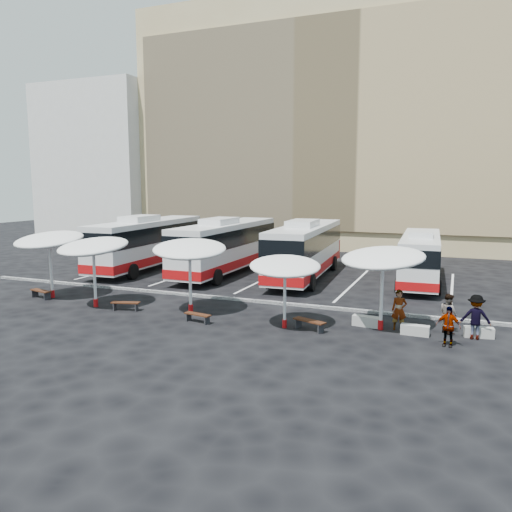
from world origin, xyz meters
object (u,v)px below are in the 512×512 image
at_px(bus_3, 420,256).
at_px(conc_bench_1, 415,330).
at_px(bus_2, 306,248).
at_px(conc_bench_0, 367,321).
at_px(wood_bench_0, 41,292).
at_px(conc_bench_2, 479,332).
at_px(passenger_3, 476,317).
at_px(passenger_1, 449,313).
at_px(sunshade_1, 93,247).
at_px(wood_bench_2, 198,316).
at_px(sunshade_4, 383,258).
at_px(passenger_0, 399,310).
at_px(wood_bench_3, 309,323).
at_px(wood_bench_1, 126,304).
at_px(passenger_2, 448,326).
at_px(sunshade_2, 190,249).
at_px(sunshade_0, 49,240).
at_px(bus_0, 148,241).
at_px(bus_1, 226,245).
at_px(sunshade_3, 285,266).

relative_size(bus_3, conc_bench_1, 9.43).
height_order(bus_2, conc_bench_0, bus_2).
bearing_deg(bus_2, conc_bench_1, -57.31).
bearing_deg(wood_bench_0, conc_bench_2, 3.37).
xyz_separation_m(bus_3, passenger_3, (3.06, -11.91, -0.85)).
bearing_deg(passenger_1, sunshade_1, 58.97).
height_order(wood_bench_2, passenger_1, passenger_1).
distance_m(sunshade_4, passenger_0, 2.46).
height_order(bus_2, sunshade_4, bus_2).
relative_size(sunshade_1, wood_bench_3, 2.49).
height_order(wood_bench_1, wood_bench_3, wood_bench_3).
bearing_deg(passenger_2, sunshade_4, 163.24).
distance_m(conc_bench_1, conc_bench_2, 2.63).
relative_size(sunshade_2, conc_bench_0, 3.85).
xyz_separation_m(wood_bench_3, conc_bench_1, (4.42, 1.05, -0.14)).
xyz_separation_m(wood_bench_1, conc_bench_1, (14.20, 1.16, -0.12)).
distance_m(bus_2, wood_bench_3, 12.91).
bearing_deg(sunshade_0, passenger_1, 3.15).
bearing_deg(passenger_0, sunshade_2, 176.34).
height_order(conc_bench_0, conc_bench_1, conc_bench_0).
distance_m(wood_bench_2, conc_bench_2, 12.44).
height_order(wood_bench_0, conc_bench_1, wood_bench_0).
height_order(conc_bench_0, passenger_0, passenger_0).
distance_m(sunshade_2, wood_bench_3, 7.10).
bearing_deg(wood_bench_3, passenger_0, 23.95).
bearing_deg(wood_bench_1, conc_bench_2, 6.23).
bearing_deg(passenger_1, passenger_3, -153.30).
height_order(bus_3, conc_bench_2, bus_3).
xyz_separation_m(bus_0, sunshade_4, (19.07, -10.06, 1.11)).
height_order(sunshade_0, sunshade_1, sunshade_0).
xyz_separation_m(sunshade_4, conc_bench_0, (-0.66, 0.27, -3.00)).
height_order(bus_0, bus_2, bus_0).
xyz_separation_m(conc_bench_0, passenger_2, (3.49, -1.65, 0.58)).
bearing_deg(conc_bench_0, conc_bench_2, 1.26).
distance_m(sunshade_1, wood_bench_3, 12.08).
bearing_deg(passenger_0, conc_bench_1, -46.17).
distance_m(bus_1, passenger_0, 16.82).
bearing_deg(sunshade_1, passenger_1, 6.47).
distance_m(bus_0, wood_bench_0, 11.18).
distance_m(conc_bench_1, passenger_0, 1.17).
height_order(bus_1, wood_bench_0, bus_1).
distance_m(bus_1, sunshade_0, 12.53).
bearing_deg(sunshade_3, sunshade_1, -179.72).
relative_size(conc_bench_1, passenger_0, 0.65).
distance_m(bus_2, bus_3, 7.60).
height_order(bus_0, bus_1, bus_0).
bearing_deg(wood_bench_0, passenger_1, 4.12).
xyz_separation_m(sunshade_2, sunshade_3, (5.27, -0.75, -0.42)).
distance_m(sunshade_4, wood_bench_3, 4.31).
relative_size(bus_2, conc_bench_0, 10.28).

